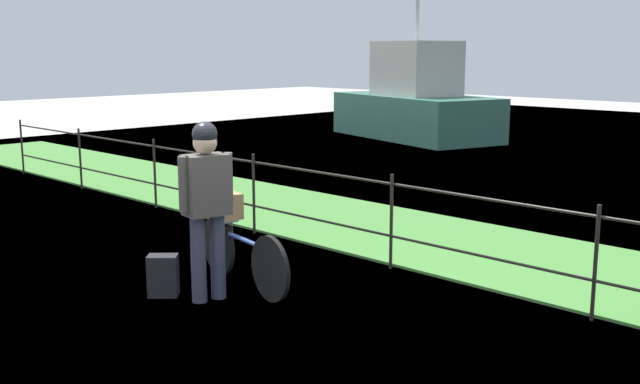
{
  "coord_description": "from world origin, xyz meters",
  "views": [
    {
      "loc": [
        4.9,
        -4.1,
        2.31
      ],
      "look_at": [
        -0.32,
        1.2,
        0.9
      ],
      "focal_mm": 41.97,
      "sensor_mm": 36.0,
      "label": 1
    }
  ],
  "objects_px": {
    "terrier_dog": "(224,186)",
    "backpack_on_paving": "(163,276)",
    "bicycle_main": "(242,254)",
    "cyclist_person": "(206,195)",
    "moored_boat_mid": "(415,103)",
    "wooden_crate": "(223,205)",
    "mooring_bollard": "(225,226)"
  },
  "relations": [
    {
      "from": "wooden_crate",
      "to": "mooring_bollard",
      "type": "bearing_deg",
      "value": 141.6
    },
    {
      "from": "wooden_crate",
      "to": "backpack_on_paving",
      "type": "bearing_deg",
      "value": -85.88
    },
    {
      "from": "mooring_bollard",
      "to": "moored_boat_mid",
      "type": "distance_m",
      "value": 11.68
    },
    {
      "from": "terrier_dog",
      "to": "moored_boat_mid",
      "type": "xyz_separation_m",
      "value": [
        -6.33,
        11.44,
        -0.04
      ]
    },
    {
      "from": "backpack_on_paving",
      "to": "mooring_bollard",
      "type": "height_order",
      "value": "backpack_on_paving"
    },
    {
      "from": "wooden_crate",
      "to": "terrier_dog",
      "type": "height_order",
      "value": "terrier_dog"
    },
    {
      "from": "bicycle_main",
      "to": "backpack_on_paving",
      "type": "distance_m",
      "value": 0.79
    },
    {
      "from": "cyclist_person",
      "to": "mooring_bollard",
      "type": "height_order",
      "value": "cyclist_person"
    },
    {
      "from": "bicycle_main",
      "to": "wooden_crate",
      "type": "bearing_deg",
      "value": 169.44
    },
    {
      "from": "cyclist_person",
      "to": "terrier_dog",
      "type": "bearing_deg",
      "value": 128.82
    },
    {
      "from": "backpack_on_paving",
      "to": "bicycle_main",
      "type": "bearing_deg",
      "value": -159.7
    },
    {
      "from": "terrier_dog",
      "to": "backpack_on_paving",
      "type": "xyz_separation_m",
      "value": [
        0.03,
        -0.78,
        -0.77
      ]
    },
    {
      "from": "cyclist_person",
      "to": "moored_boat_mid",
      "type": "distance_m",
      "value": 13.76
    },
    {
      "from": "wooden_crate",
      "to": "cyclist_person",
      "type": "distance_m",
      "value": 0.75
    },
    {
      "from": "cyclist_person",
      "to": "moored_boat_mid",
      "type": "xyz_separation_m",
      "value": [
        -6.76,
        11.98,
        -0.08
      ]
    },
    {
      "from": "terrier_dog",
      "to": "mooring_bollard",
      "type": "relative_size",
      "value": 0.89
    },
    {
      "from": "terrier_dog",
      "to": "wooden_crate",
      "type": "bearing_deg",
      "value": 169.44
    },
    {
      "from": "moored_boat_mid",
      "to": "bicycle_main",
      "type": "bearing_deg",
      "value": -59.89
    },
    {
      "from": "wooden_crate",
      "to": "moored_boat_mid",
      "type": "distance_m",
      "value": 13.06
    },
    {
      "from": "terrier_dog",
      "to": "cyclist_person",
      "type": "relative_size",
      "value": 0.19
    },
    {
      "from": "bicycle_main",
      "to": "terrier_dog",
      "type": "bearing_deg",
      "value": 169.44
    },
    {
      "from": "terrier_dog",
      "to": "mooring_bollard",
      "type": "xyz_separation_m",
      "value": [
        -1.23,
        0.96,
        -0.78
      ]
    },
    {
      "from": "bicycle_main",
      "to": "moored_boat_mid",
      "type": "bearing_deg",
      "value": 120.11
    },
    {
      "from": "wooden_crate",
      "to": "cyclist_person",
      "type": "height_order",
      "value": "cyclist_person"
    },
    {
      "from": "wooden_crate",
      "to": "cyclist_person",
      "type": "relative_size",
      "value": 0.21
    },
    {
      "from": "cyclist_person",
      "to": "mooring_bollard",
      "type": "relative_size",
      "value": 4.61
    },
    {
      "from": "wooden_crate",
      "to": "backpack_on_paving",
      "type": "relative_size",
      "value": 0.87
    },
    {
      "from": "bicycle_main",
      "to": "wooden_crate",
      "type": "distance_m",
      "value": 0.57
    },
    {
      "from": "bicycle_main",
      "to": "terrier_dog",
      "type": "height_order",
      "value": "terrier_dog"
    },
    {
      "from": "terrier_dog",
      "to": "mooring_bollard",
      "type": "bearing_deg",
      "value": 142.02
    },
    {
      "from": "bicycle_main",
      "to": "cyclist_person",
      "type": "bearing_deg",
      "value": -79.82
    },
    {
      "from": "bicycle_main",
      "to": "cyclist_person",
      "type": "xyz_separation_m",
      "value": [
        0.09,
        -0.47,
        0.67
      ]
    }
  ]
}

